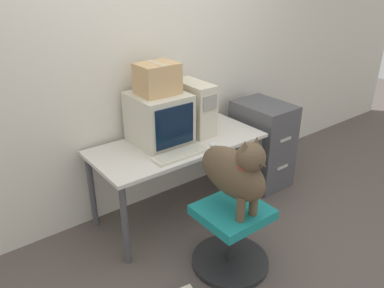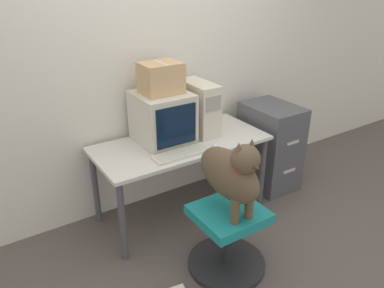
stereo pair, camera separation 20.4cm
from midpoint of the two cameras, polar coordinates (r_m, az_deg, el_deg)
name	(u,v)px [view 1 (the left image)]	position (r m, az deg, el deg)	size (l,w,h in m)	color
ground_plane	(202,230)	(3.27, -0.23, -13.06)	(12.00, 12.00, 0.00)	#564C47
wall_back	(149,63)	(3.27, -8.33, 12.15)	(8.00, 0.05, 2.60)	silver
desk	(178,151)	(3.17, -3.95, -1.05)	(1.47, 0.68, 0.71)	silver
crt_monitor	(159,118)	(3.08, -6.93, 3.88)	(0.42, 0.46, 0.42)	beige
pc_tower	(194,108)	(3.25, -1.51, 5.55)	(0.19, 0.43, 0.45)	beige
keyboard	(181,154)	(2.90, -3.73, -1.56)	(0.47, 0.15, 0.03)	beige
computer_mouse	(213,144)	(3.05, 1.35, -0.08)	(0.06, 0.04, 0.03)	silver
office_chair	(231,236)	(2.81, 3.88, -13.91)	(0.58, 0.58, 0.50)	#262628
dog	(235,171)	(2.50, 4.33, -4.21)	(0.22, 0.58, 0.58)	brown
filing_cabinet	(262,144)	(3.82, 9.06, 0.03)	(0.42, 0.58, 0.85)	#4C4C51
cardboard_box	(157,79)	(2.98, -7.30, 9.82)	(0.31, 0.25, 0.24)	tan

